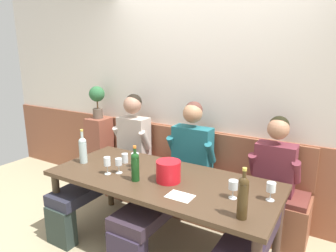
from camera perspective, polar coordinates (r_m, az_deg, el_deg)
room_wall_back at (r=3.44m, az=7.67°, el=6.69°), size 6.80×0.08×2.80m
wood_wainscot_panel at (r=3.63m, az=6.84°, el=-8.08°), size 6.80×0.03×0.95m
wall_bench at (r=3.53m, az=5.31°, el=-12.09°), size 2.39×0.42×0.94m
dining_table at (r=2.79m, az=-1.31°, el=-11.11°), size 2.09×0.91×0.72m
person_left_seat at (r=3.54m, az=-10.02°, el=-5.70°), size 0.48×1.36×1.33m
person_center_left_seat at (r=3.08m, az=1.24°, el=-9.15°), size 0.54×1.36×1.31m
person_center_right_seat at (r=2.79m, az=17.65°, el=-12.75°), size 0.47×1.35×1.25m
ice_bucket at (r=2.65m, az=0.08°, el=-8.58°), size 0.22×0.22×0.19m
wine_bottle_clear_water at (r=2.13m, az=14.02°, el=-12.79°), size 0.07×0.07×0.37m
wine_bottle_green_tall at (r=3.18m, az=-15.84°, el=-4.23°), size 0.08×0.08×0.35m
wine_bottle_amber_mid at (r=2.66m, az=-6.24°, el=-7.47°), size 0.07×0.07×0.32m
wine_glass_by_bottle at (r=2.41m, az=12.27°, el=-11.02°), size 0.07×0.07×0.15m
wine_glass_center_rear at (r=2.97m, az=-6.25°, el=-5.96°), size 0.08×0.08×0.14m
wine_glass_center_front at (r=2.84m, az=-11.46°, el=-6.70°), size 0.06×0.06×0.16m
wine_glass_left_end at (r=2.45m, az=18.96°, el=-11.00°), size 0.07×0.07×0.15m
wine_glass_near_bucket at (r=2.85m, az=-9.34°, el=-6.90°), size 0.06×0.06×0.14m
water_tumbler_center at (r=3.12m, az=-8.18°, el=-6.04°), size 0.06×0.06×0.10m
water_tumbler_left at (r=2.91m, az=-6.42°, el=-7.48°), size 0.06×0.06×0.10m
tasting_sheet_left_guest at (r=2.43m, az=2.30°, el=-13.16°), size 0.21×0.15×0.00m
corner_pedestal at (r=4.29m, az=-12.74°, el=-4.77°), size 0.28×0.28×0.95m
potted_plant at (r=4.11m, az=-13.30°, el=5.19°), size 0.21×0.21×0.43m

